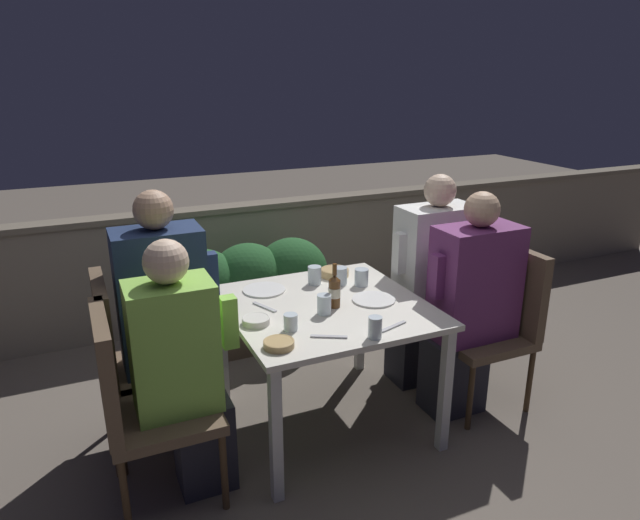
% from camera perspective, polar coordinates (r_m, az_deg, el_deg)
% --- Properties ---
extents(ground_plane, '(16.00, 16.00, 0.00)m').
position_cam_1_polar(ground_plane, '(3.33, 0.56, -15.84)').
color(ground_plane, '#665B51').
extents(parapet_wall, '(9.00, 0.18, 0.91)m').
position_cam_1_polar(parapet_wall, '(4.49, -7.97, -0.09)').
color(parapet_wall, gray).
rests_on(parapet_wall, ground_plane).
extents(dining_table, '(1.01, 1.02, 0.72)m').
position_cam_1_polar(dining_table, '(3.02, 0.59, -5.84)').
color(dining_table, silver).
rests_on(dining_table, ground_plane).
extents(planter_hedge, '(1.18, 0.47, 0.76)m').
position_cam_1_polar(planter_hedge, '(4.00, -7.18, -3.08)').
color(planter_hedge, brown).
rests_on(planter_hedge, ground_plane).
extents(chair_left_near, '(0.48, 0.48, 0.93)m').
position_cam_1_polar(chair_left_near, '(2.65, -18.03, -12.71)').
color(chair_left_near, brown).
rests_on(chair_left_near, ground_plane).
extents(person_green_blouse, '(0.47, 0.26, 1.22)m').
position_cam_1_polar(person_green_blouse, '(2.64, -13.51, -10.66)').
color(person_green_blouse, '#282833').
rests_on(person_green_blouse, ground_plane).
extents(chair_left_far, '(0.48, 0.48, 0.93)m').
position_cam_1_polar(chair_left_far, '(3.02, -18.54, -8.72)').
color(chair_left_far, brown).
rests_on(chair_left_far, ground_plane).
extents(person_navy_jumper, '(0.50, 0.26, 1.35)m').
position_cam_1_polar(person_navy_jumper, '(2.98, -14.79, -5.91)').
color(person_navy_jumper, '#282833').
rests_on(person_navy_jumper, ground_plane).
extents(chair_right_near, '(0.48, 0.48, 0.93)m').
position_cam_1_polar(chair_right_near, '(3.44, 17.31, -5.16)').
color(chair_right_near, brown).
rests_on(chair_right_near, ground_plane).
extents(person_purple_stripe, '(0.52, 0.26, 1.28)m').
position_cam_1_polar(person_purple_stripe, '(3.28, 14.65, -4.42)').
color(person_purple_stripe, '#282833').
rests_on(person_purple_stripe, ground_plane).
extents(chair_right_far, '(0.48, 0.48, 0.93)m').
position_cam_1_polar(chair_right_far, '(3.71, 13.52, -3.09)').
color(chair_right_far, brown).
rests_on(chair_right_far, ground_plane).
extents(person_white_polo, '(0.52, 0.26, 1.31)m').
position_cam_1_polar(person_white_polo, '(3.55, 10.93, -2.06)').
color(person_white_polo, '#282833').
rests_on(person_white_polo, ground_plane).
extents(beer_bottle, '(0.06, 0.06, 0.23)m').
position_cam_1_polar(beer_bottle, '(2.92, 1.46, -3.07)').
color(beer_bottle, brown).
rests_on(beer_bottle, dining_table).
extents(plate_0, '(0.24, 0.24, 0.01)m').
position_cam_1_polar(plate_0, '(3.17, -5.61, -2.98)').
color(plate_0, white).
rests_on(plate_0, dining_table).
extents(plate_1, '(0.23, 0.23, 0.01)m').
position_cam_1_polar(plate_1, '(3.04, 5.39, -3.95)').
color(plate_1, white).
rests_on(plate_1, dining_table).
extents(bowl_0, '(0.14, 0.14, 0.03)m').
position_cam_1_polar(bowl_0, '(2.54, -4.14, -8.32)').
color(bowl_0, tan).
rests_on(bowl_0, dining_table).
extents(bowl_1, '(0.14, 0.14, 0.03)m').
position_cam_1_polar(bowl_1, '(2.77, -6.42, -5.98)').
color(bowl_1, silver).
rests_on(bowl_1, dining_table).
extents(bowl_2, '(0.17, 0.17, 0.05)m').
position_cam_1_polar(bowl_2, '(3.37, 1.46, -1.20)').
color(bowl_2, tan).
rests_on(bowl_2, dining_table).
extents(glass_cup_0, '(0.07, 0.07, 0.10)m').
position_cam_1_polar(glass_cup_0, '(2.85, 0.42, -4.46)').
color(glass_cup_0, silver).
rests_on(glass_cup_0, dining_table).
extents(glass_cup_1, '(0.07, 0.07, 0.08)m').
position_cam_1_polar(glass_cup_1, '(2.69, -2.96, -6.24)').
color(glass_cup_1, silver).
rests_on(glass_cup_1, dining_table).
extents(glass_cup_2, '(0.06, 0.06, 0.10)m').
position_cam_1_polar(glass_cup_2, '(2.62, 5.53, -6.73)').
color(glass_cup_2, silver).
rests_on(glass_cup_2, dining_table).
extents(glass_cup_3, '(0.08, 0.08, 0.10)m').
position_cam_1_polar(glass_cup_3, '(3.24, -0.55, -1.54)').
color(glass_cup_3, silver).
rests_on(glass_cup_3, dining_table).
extents(glass_cup_4, '(0.08, 0.08, 0.10)m').
position_cam_1_polar(glass_cup_4, '(3.24, 2.04, -1.59)').
color(glass_cup_4, silver).
rests_on(glass_cup_4, dining_table).
extents(glass_cup_5, '(0.08, 0.08, 0.10)m').
position_cam_1_polar(glass_cup_5, '(3.23, 4.17, -1.73)').
color(glass_cup_5, silver).
rests_on(glass_cup_5, dining_table).
extents(fork_0, '(0.16, 0.10, 0.01)m').
position_cam_1_polar(fork_0, '(2.63, 0.90, -7.67)').
color(fork_0, silver).
rests_on(fork_0, dining_table).
extents(fork_1, '(0.08, 0.16, 0.01)m').
position_cam_1_polar(fork_1, '(2.95, -5.56, -4.71)').
color(fork_1, silver).
rests_on(fork_1, dining_table).
extents(fork_2, '(0.17, 0.07, 0.01)m').
position_cam_1_polar(fork_2, '(2.75, 7.32, -6.62)').
color(fork_2, silver).
rests_on(fork_2, dining_table).
extents(potted_plant, '(0.30, 0.30, 0.72)m').
position_cam_1_polar(potted_plant, '(4.33, 11.15, -1.28)').
color(potted_plant, brown).
rests_on(potted_plant, ground_plane).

